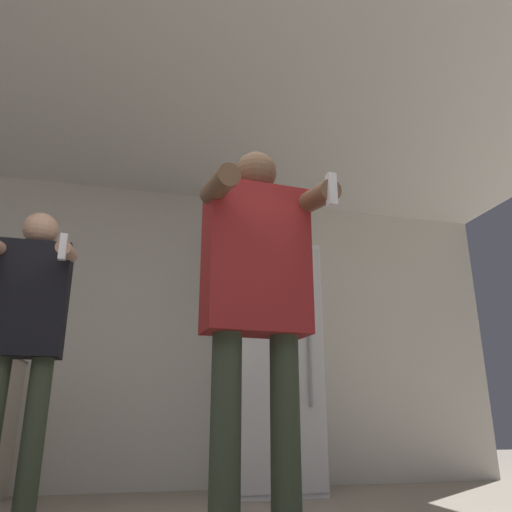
# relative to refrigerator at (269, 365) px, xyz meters

# --- Properties ---
(wall_back) EXTENTS (7.00, 0.06, 2.55)m
(wall_back) POSITION_rel_refrigerator_xyz_m (-1.19, 0.36, 0.31)
(wall_back) COLOR beige
(wall_back) RESTS_ON ground_plane
(ceiling_slab) EXTENTS (7.00, 3.59, 0.05)m
(ceiling_slab) POSITION_rel_refrigerator_xyz_m (-1.19, -1.21, 1.61)
(ceiling_slab) COLOR silver
(ceiling_slab) RESTS_ON wall_back
(refrigerator) EXTENTS (0.72, 0.69, 1.92)m
(refrigerator) POSITION_rel_refrigerator_xyz_m (0.00, 0.00, 0.00)
(refrigerator) COLOR white
(refrigerator) RESTS_ON ground_plane
(person_woman_foreground) EXTENTS (0.55, 0.47, 1.74)m
(person_woman_foreground) POSITION_rel_refrigerator_xyz_m (-0.60, -1.98, 0.09)
(person_woman_foreground) COLOR #38422D
(person_woman_foreground) RESTS_ON ground_plane
(person_man_side) EXTENTS (0.45, 0.47, 1.70)m
(person_man_side) POSITION_rel_refrigerator_xyz_m (-1.67, -1.05, 0.07)
(person_man_side) COLOR #38422D
(person_man_side) RESTS_ON ground_plane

